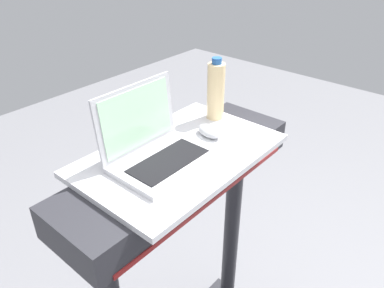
{
  "coord_description": "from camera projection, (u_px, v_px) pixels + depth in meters",
  "views": [
    {
      "loc": [
        -0.76,
        0.0,
        1.84
      ],
      "look_at": [
        0.0,
        0.65,
        1.25
      ],
      "focal_mm": 35.23,
      "sensor_mm": 36.0,
      "label": 1
    }
  ],
  "objects": [
    {
      "name": "desk_board",
      "position": [
        180.0,
        155.0,
        1.22
      ],
      "size": [
        0.66,
        0.42,
        0.02
      ],
      "primitive_type": "cube",
      "color": "silver",
      "rests_on": "treadmill_base"
    },
    {
      "name": "laptop",
      "position": [
        156.0,
        147.0,
        1.15
      ],
      "size": [
        0.3,
        0.23,
        0.23
      ],
      "rotation": [
        0.0,
        0.0,
        -0.07
      ],
      "color": "#B7B7BC",
      "rests_on": "desk_board"
    },
    {
      "name": "computer_mouse",
      "position": [
        210.0,
        131.0,
        1.3
      ],
      "size": [
        0.08,
        0.11,
        0.03
      ],
      "primitive_type": "ellipsoid",
      "rotation": [
        0.0,
        0.0,
        -0.23
      ],
      "color": "#B2B2B7",
      "rests_on": "desk_board"
    },
    {
      "name": "water_bottle",
      "position": [
        216.0,
        91.0,
        1.37
      ],
      "size": [
        0.06,
        0.06,
        0.23
      ],
      "color": "beige",
      "rests_on": "desk_board"
    }
  ]
}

